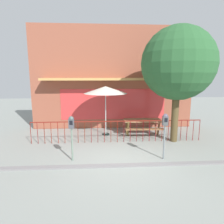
{
  "coord_description": "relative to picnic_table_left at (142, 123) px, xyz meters",
  "views": [
    {
      "loc": [
        -0.78,
        -6.43,
        2.89
      ],
      "look_at": [
        -0.21,
        2.31,
        1.29
      ],
      "focal_mm": 31.52,
      "sensor_mm": 36.0,
      "label": 1
    }
  ],
  "objects": [
    {
      "name": "curb_edge",
      "position": [
        -1.34,
        -3.41,
        -0.61
      ],
      "size": [
        12.46,
        0.2,
        0.11
      ],
      "primitive_type": "cube",
      "color": "gray",
      "rests_on": "ground"
    },
    {
      "name": "pub_storefront",
      "position": [
        -1.34,
        1.69,
        2.15
      ],
      "size": [
        8.9,
        1.29,
        5.57
      ],
      "color": "#502719",
      "rests_on": "ground"
    },
    {
      "name": "parking_meter_far",
      "position": [
        -3.07,
        -2.86,
        0.6
      ],
      "size": [
        0.18,
        0.17,
        1.57
      ],
      "color": "slate",
      "rests_on": "ground"
    },
    {
      "name": "parking_meter_near",
      "position": [
        0.13,
        -2.94,
        0.65
      ],
      "size": [
        0.18,
        0.17,
        1.63
      ],
      "color": "slate",
      "rests_on": "ground"
    },
    {
      "name": "street_tree",
      "position": [
        1.21,
        -1.05,
        2.79
      ],
      "size": [
        3.11,
        3.11,
        4.97
      ],
      "color": "brown",
      "rests_on": "ground"
    },
    {
      "name": "picnic_table_left",
      "position": [
        0.0,
        0.0,
        0.0
      ],
      "size": [
        1.84,
        1.42,
        0.79
      ],
      "color": "brown",
      "rests_on": "ground"
    },
    {
      "name": "patio_umbrella",
      "position": [
        -1.81,
        0.15,
        1.62
      ],
      "size": [
        2.08,
        2.08,
        2.41
      ],
      "color": "black",
      "rests_on": "ground"
    },
    {
      "name": "ground",
      "position": [
        -1.34,
        -2.92,
        -0.61
      ],
      "size": [
        40.0,
        40.0,
        0.0
      ],
      "primitive_type": "plane",
      "color": "gray"
    },
    {
      "name": "patio_fence_front",
      "position": [
        -1.34,
        -1.01,
        0.05
      ],
      "size": [
        7.5,
        0.04,
        0.97
      ],
      "color": "maroon",
      "rests_on": "ground"
    }
  ]
}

